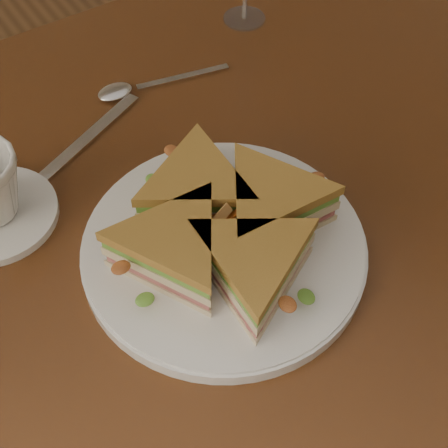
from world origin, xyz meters
name	(u,v)px	position (x,y,z in m)	size (l,w,h in m)	color
ground	(205,426)	(0.00, 0.00, 0.00)	(6.00, 6.00, 0.00)	brown
table	(193,242)	(0.00, 0.00, 0.65)	(1.20, 0.80, 0.75)	#3A1D0D
plate	(224,248)	(-0.02, -0.10, 0.76)	(0.30, 0.30, 0.02)	white
sandwich_wedges	(224,227)	(-0.02, -0.10, 0.80)	(0.27, 0.27, 0.06)	beige
crisps_mound	(224,229)	(-0.02, -0.10, 0.79)	(0.09, 0.09, 0.05)	#D05A1A
spoon	(132,89)	(0.03, 0.19, 0.75)	(0.18, 0.06, 0.01)	silver
knife	(76,149)	(-0.08, 0.13, 0.75)	(0.20, 0.10, 0.00)	silver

